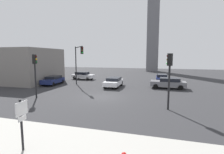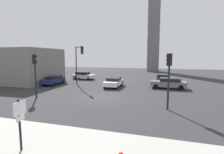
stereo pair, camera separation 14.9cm
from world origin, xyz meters
name	(u,v)px [view 1 (the left image)]	position (x,y,z in m)	size (l,w,h in m)	color
ground_plane	(102,97)	(0.00, 0.00, 0.00)	(95.41, 95.41, 0.00)	#2D2D30
sidewalk_corner	(34,144)	(0.00, -10.49, 0.07)	(29.05, 4.45, 0.15)	#A8A59E
direction_sign	(22,119)	(0.07, -11.20, 1.61)	(0.13, 0.69, 2.37)	black
traffic_light_0	(169,71)	(6.70, -2.69, 3.27)	(0.49, 0.44, 4.65)	black
traffic_light_1	(78,57)	(-5.70, 5.76, 4.33)	(2.84, 3.31, 5.97)	black
traffic_light_2	(35,68)	(-6.71, -2.22, 3.25)	(0.49, 0.39, 4.63)	black
car_0	(114,82)	(-0.44, 6.35, 0.74)	(2.01, 4.54, 1.36)	silver
car_1	(83,75)	(-8.35, 12.61, 0.77)	(4.40, 2.09, 1.46)	silver
car_2	(168,83)	(7.19, 7.27, 0.79)	(4.72, 2.13, 1.47)	slate
car_3	(162,78)	(6.39, 13.10, 0.73)	(1.96, 4.48, 1.38)	navy
car_4	(53,80)	(-10.17, 5.69, 0.73)	(2.21, 4.41, 1.37)	navy
building_flank	(21,66)	(-16.93, 6.52, 2.87)	(11.27, 8.88, 5.73)	gray
skyline_tower	(153,23)	(3.80, 34.92, 14.08)	(3.35, 3.35, 28.15)	slate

